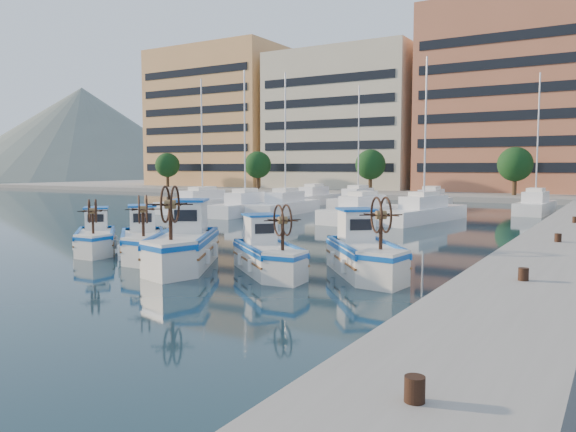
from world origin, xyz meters
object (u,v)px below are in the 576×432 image
Objects in this scene: fishing_boat_d at (267,253)px; fishing_boat_e at (364,252)px; fishing_boat_a at (96,236)px; fishing_boat_b at (143,239)px; fishing_boat_c at (184,243)px.

fishing_boat_d is 3.51m from fishing_boat_e.
fishing_boat_e is (12.71, 1.31, 0.11)m from fishing_boat_a.
fishing_boat_d is at bearing -47.82° from fishing_boat_b.
fishing_boat_e is (9.67, 1.35, 0.04)m from fishing_boat_b.
fishing_boat_c is at bearing -59.76° from fishing_boat_b.
fishing_boat_a is at bearing 133.19° from fishing_boat_b.
fishing_boat_b is 0.81× the size of fishing_boat_c.
fishing_boat_c is at bearing -53.91° from fishing_boat_a.
fishing_boat_d is at bearing -21.68° from fishing_boat_c.
fishing_boat_d is (9.55, -0.23, 0.03)m from fishing_boat_a.
fishing_boat_b is (3.04, -0.04, 0.07)m from fishing_boat_a.
fishing_boat_e reaches higher than fishing_boat_b.
fishing_boat_c is 7.05m from fishing_boat_e.
fishing_boat_c is (5.97, -0.75, 0.20)m from fishing_boat_a.
fishing_boat_a is at bearing 142.95° from fishing_boat_c.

